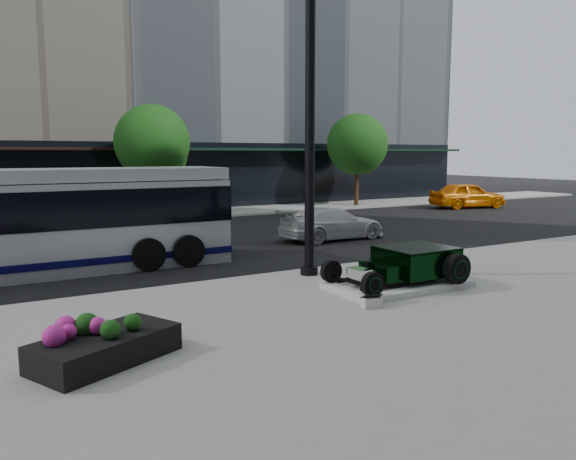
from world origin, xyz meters
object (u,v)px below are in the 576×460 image
flower_planter (106,345)px  hot_rod (409,263)px  yellow_taxi (468,195)px  transit_bus (11,222)px  lamppost (310,124)px  white_sedan (332,223)px

flower_planter → hot_rod: bearing=10.3°
hot_rod → yellow_taxi: size_ratio=0.69×
flower_planter → transit_bus: (-0.61, 8.23, 1.11)m
lamppost → white_sedan: bearing=49.9°
transit_bus → flower_planter: bearing=-85.7°
hot_rod → transit_bus: bearing=140.1°
white_sedan → flower_planter: bearing=129.4°
hot_rod → white_sedan: 8.42m
hot_rod → transit_bus: size_ratio=0.27×
hot_rod → white_sedan: size_ratio=0.74×
transit_bus → white_sedan: size_ratio=2.78×
white_sedan → hot_rod: bearing=156.8°
transit_bus → yellow_taxi: 27.00m
flower_planter → transit_bus: bearing=94.3°
flower_planter → white_sedan: 14.14m
white_sedan → yellow_taxi: yellow_taxi is taller
lamppost → transit_bus: size_ratio=0.71×
lamppost → yellow_taxi: size_ratio=1.84×
flower_planter → yellow_taxi: (25.38, 15.46, 0.42)m
lamppost → transit_bus: bearing=146.7°
hot_rod → lamppost: 4.38m
hot_rod → transit_bus: transit_bus is taller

